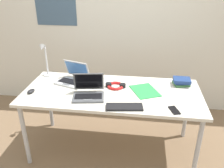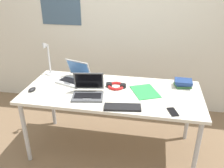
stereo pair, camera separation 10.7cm
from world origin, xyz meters
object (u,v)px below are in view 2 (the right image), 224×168
desk_lamp (48,59)px  book_stack (183,83)px  cell_phone (173,112)px  paper_folder_back_right (145,92)px  headphones (116,86)px  laptop_center (88,92)px  external_keyboard (123,107)px  laptop_mid_desk (74,77)px  computer_mouse (32,89)px

desk_lamp → book_stack: bearing=-1.3°
cell_phone → paper_folder_back_right: (-0.26, 0.34, -0.00)m
headphones → desk_lamp: bearing=167.9°
paper_folder_back_right → desk_lamp: bearing=168.3°
laptop_center → external_keyboard: laptop_center is taller
laptop_mid_desk → computer_mouse: bearing=-138.2°
paper_folder_back_right → book_stack: bearing=27.4°
desk_lamp → laptop_mid_desk: size_ratio=1.06×
external_keyboard → computer_mouse: (-0.96, 0.17, 0.01)m
laptop_mid_desk → cell_phone: size_ratio=2.79×
laptop_center → cell_phone: (0.81, -0.16, -0.04)m
laptop_center → computer_mouse: (-0.59, -0.01, -0.03)m
external_keyboard → laptop_center: bearing=146.9°
paper_folder_back_right → external_keyboard: bearing=-116.9°
laptop_center → headphones: 0.34m
cell_phone → paper_folder_back_right: 0.43m
laptop_center → book_stack: size_ratio=1.82×
paper_folder_back_right → computer_mouse: bearing=-170.7°
book_stack → paper_folder_back_right: book_stack is taller
external_keyboard → computer_mouse: computer_mouse is taller
laptop_mid_desk → headphones: (0.48, -0.06, -0.03)m
book_stack → external_keyboard: bearing=-135.6°
laptop_center → paper_folder_back_right: size_ratio=1.08×
external_keyboard → paper_folder_back_right: 0.40m
external_keyboard → book_stack: 0.79m
computer_mouse → headphones: (0.83, 0.24, -0.00)m
cell_phone → headphones: size_ratio=0.64×
cell_phone → laptop_center: bearing=149.9°
cell_phone → paper_folder_back_right: cell_phone is taller
laptop_center → paper_folder_back_right: (0.54, 0.18, -0.04)m
laptop_mid_desk → laptop_center: bearing=-50.7°
computer_mouse → paper_folder_back_right: size_ratio=0.31×
desk_lamp → book_stack: size_ratio=2.17×
external_keyboard → headphones: bearing=99.6°
computer_mouse → desk_lamp: bearing=103.4°
paper_folder_back_right → cell_phone: bearing=-52.6°
laptop_center → headphones: (0.24, 0.24, -0.03)m
laptop_center → book_stack: bearing=22.2°
desk_lamp → laptop_mid_desk: desk_lamp is taller
book_stack → desk_lamp: bearing=178.7°
computer_mouse → headphones: headphones is taller
laptop_center → paper_folder_back_right: 0.58m
external_keyboard → headphones: headphones is taller
computer_mouse → headphones: size_ratio=0.45×
laptop_mid_desk → paper_folder_back_right: size_ratio=1.22×
laptop_mid_desk → paper_folder_back_right: 0.80m
desk_lamp → external_keyboard: (0.95, -0.59, -0.19)m
computer_mouse → headphones: 0.86m
cell_phone → book_stack: (0.12, 0.54, 0.03)m
computer_mouse → book_stack: size_ratio=0.52×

